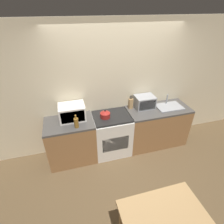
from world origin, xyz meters
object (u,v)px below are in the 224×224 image
at_px(bottle, 76,123).
at_px(dining_table, 162,218).
at_px(microwave, 72,112).
at_px(toaster_oven, 145,102).
at_px(stove_range, 112,134).
at_px(kettle, 105,114).

xyz_separation_m(bottle, dining_table, (0.78, -1.69, -0.35)).
bearing_deg(dining_table, bottle, 114.76).
xyz_separation_m(microwave, toaster_oven, (1.48, 0.03, -0.02)).
bearing_deg(microwave, dining_table, -67.51).
bearing_deg(stove_range, dining_table, -87.28).
distance_m(microwave, toaster_oven, 1.48).
height_order(stove_range, kettle, kettle).
relative_size(kettle, dining_table, 0.20).
distance_m(stove_range, bottle, 0.90).
xyz_separation_m(kettle, dining_table, (0.22, -1.86, -0.32)).
bearing_deg(kettle, dining_table, -83.27).
bearing_deg(dining_table, toaster_oven, 71.88).
height_order(stove_range, microwave, microwave).
bearing_deg(stove_range, toaster_oven, 10.27).
distance_m(microwave, bottle, 0.30).
xyz_separation_m(stove_range, microwave, (-0.73, 0.11, 0.60)).
relative_size(microwave, bottle, 1.88).
xyz_separation_m(microwave, dining_table, (0.82, -1.99, -0.40)).
xyz_separation_m(kettle, bottle, (-0.56, -0.17, 0.03)).
distance_m(kettle, microwave, 0.62).
xyz_separation_m(microwave, bottle, (0.04, -0.30, -0.05)).
height_order(stove_range, dining_table, stove_range).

